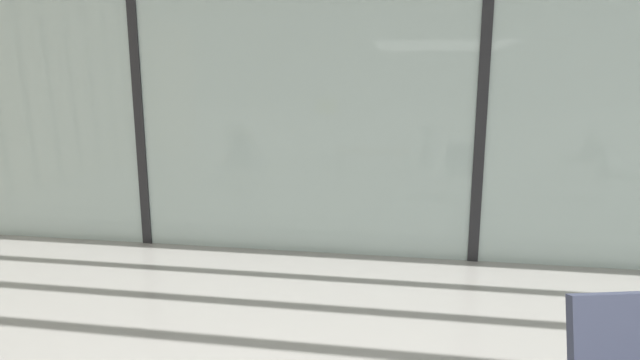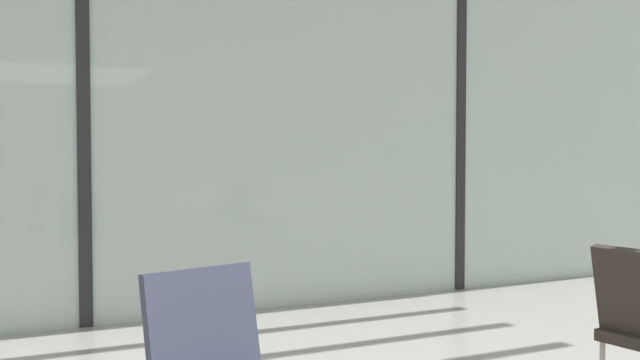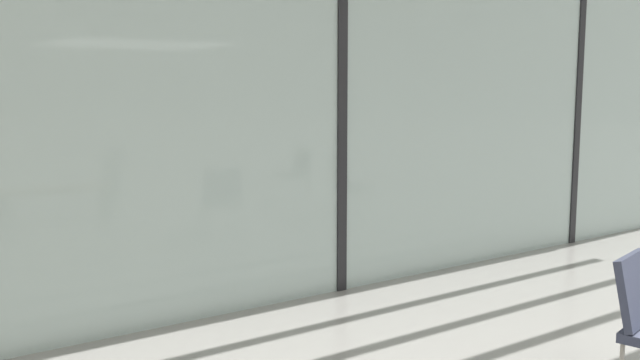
% 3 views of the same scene
% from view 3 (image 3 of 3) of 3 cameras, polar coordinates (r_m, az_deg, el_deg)
% --- Properties ---
extents(glass_curtain_wall, '(14.00, 0.08, 3.46)m').
position_cam_3_polar(glass_curtain_wall, '(6.40, 1.57, 6.19)').
color(glass_curtain_wall, '#A3B7B2').
rests_on(glass_curtain_wall, ground).
extents(window_mullion_1, '(0.10, 0.12, 3.46)m').
position_cam_3_polar(window_mullion_1, '(6.40, 1.57, 6.19)').
color(window_mullion_1, black).
rests_on(window_mullion_1, ground).
extents(window_mullion_2, '(0.10, 0.12, 3.46)m').
position_cam_3_polar(window_mullion_2, '(8.93, 20.04, 6.15)').
color(window_mullion_2, black).
rests_on(window_mullion_2, ground).
extents(parked_airplane, '(11.83, 4.37, 4.37)m').
position_cam_3_polar(parked_airplane, '(9.85, -21.88, 8.79)').
color(parked_airplane, silver).
rests_on(parked_airplane, ground).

